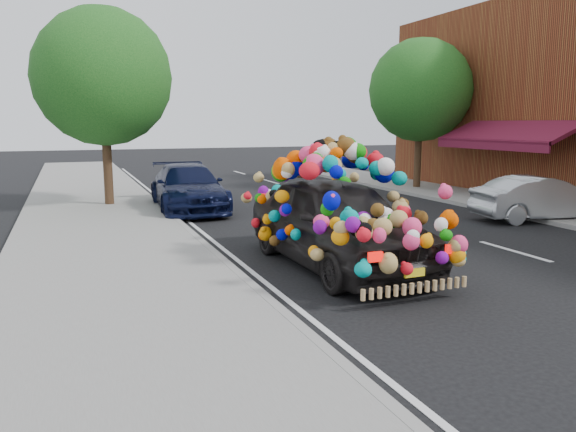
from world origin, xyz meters
The scene contains 10 objects.
ground centered at (0.00, 0.00, 0.00)m, with size 100.00×100.00×0.00m, color black.
sidewalk centered at (-4.30, 0.00, 0.06)m, with size 4.00×60.00×0.12m, color gray.
kerb centered at (-2.35, 0.00, 0.07)m, with size 0.15×60.00×0.13m, color gray.
footpath_far centered at (8.20, 3.00, 0.06)m, with size 3.00×40.00×0.12m, color gray.
lane_markings centered at (3.60, 0.00, 0.01)m, with size 6.00×50.00×0.01m, color silver, non-canonical shape.
tree_near_sidewalk centered at (-3.80, 9.50, 4.02)m, with size 4.20×4.20×6.13m.
tree_far_b centered at (8.00, 10.00, 3.89)m, with size 4.00×4.00×5.90m.
plush_art_car centered at (-0.38, 0.31, 1.20)m, with size 2.44×5.14×2.32m.
navy_sedan centered at (-1.58, 8.06, 0.69)m, with size 1.94×4.78×1.39m, color black.
silver_hatchback centered at (7.00, 2.66, 0.61)m, with size 1.29×3.70×1.22m, color #A2A6AA.
Camera 1 is at (-4.97, -8.90, 2.65)m, focal length 35.00 mm.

